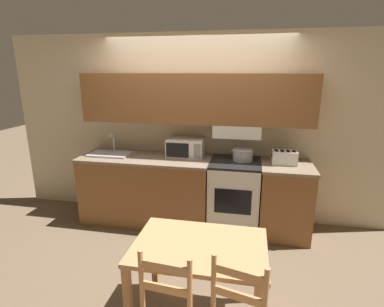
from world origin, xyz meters
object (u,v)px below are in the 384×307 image
(cooking_pot, at_px, (243,154))
(toaster, at_px, (285,157))
(stove_range, at_px, (234,195))
(microwave, at_px, (186,147))
(dining_table, at_px, (200,256))
(sink_basin, at_px, (110,154))

(cooking_pot, height_order, toaster, toaster)
(stove_range, bearing_deg, toaster, 0.40)
(stove_range, xyz_separation_m, microwave, (-0.68, 0.13, 0.59))
(microwave, height_order, toaster, microwave)
(microwave, bearing_deg, stove_range, -11.20)
(dining_table, bearing_deg, stove_range, 83.48)
(stove_range, bearing_deg, microwave, 168.80)
(stove_range, xyz_separation_m, toaster, (0.60, 0.00, 0.55))
(cooking_pot, bearing_deg, microwave, 174.80)
(stove_range, relative_size, toaster, 3.01)
(microwave, height_order, dining_table, microwave)
(sink_basin, xyz_separation_m, dining_table, (1.53, -1.62, -0.33))
(stove_range, distance_m, microwave, 0.91)
(dining_table, bearing_deg, cooking_pot, 80.81)
(toaster, bearing_deg, microwave, 174.19)
(dining_table, bearing_deg, microwave, 105.55)
(sink_basin, distance_m, dining_table, 2.26)
(dining_table, bearing_deg, toaster, 64.33)
(cooking_pot, bearing_deg, toaster, -6.73)
(cooking_pot, distance_m, dining_table, 1.76)
(stove_range, relative_size, microwave, 1.92)
(cooking_pot, relative_size, dining_table, 0.33)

